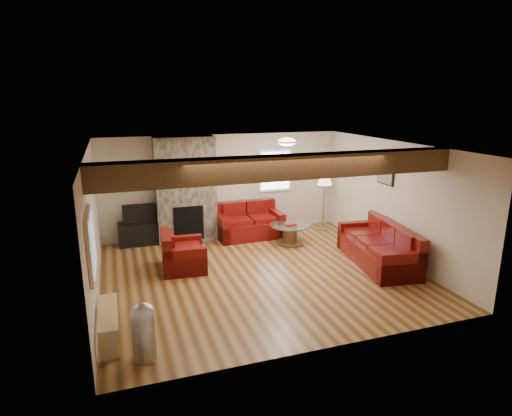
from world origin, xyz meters
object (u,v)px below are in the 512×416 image
(tv_cabinet, at_px, (142,233))
(armchair_red, at_px, (183,251))
(sofa_three, at_px, (378,244))
(coffee_table, at_px, (290,234))
(floor_lamp, at_px, (325,183))
(television, at_px, (140,213))
(loveseat, at_px, (249,220))

(tv_cabinet, bearing_deg, armchair_red, -69.38)
(sofa_three, height_order, armchair_red, sofa_three)
(coffee_table, distance_m, tv_cabinet, 3.49)
(floor_lamp, bearing_deg, armchair_red, -159.38)
(sofa_three, bearing_deg, coffee_table, -136.34)
(sofa_three, xyz_separation_m, coffee_table, (-1.23, 1.74, -0.19))
(sofa_three, height_order, coffee_table, sofa_three)
(sofa_three, relative_size, television, 2.68)
(sofa_three, xyz_separation_m, loveseat, (-1.99, 2.53, -0.00))
(tv_cabinet, bearing_deg, sofa_three, -31.89)
(tv_cabinet, relative_size, floor_lamp, 0.73)
(sofa_three, xyz_separation_m, television, (-4.55, 2.83, 0.34))
(loveseat, height_order, television, television)
(tv_cabinet, height_order, television, television)
(television, bearing_deg, armchair_red, -69.38)
(coffee_table, bearing_deg, armchair_red, -164.69)
(coffee_table, relative_size, floor_lamp, 0.66)
(sofa_three, distance_m, floor_lamp, 2.61)
(sofa_three, bearing_deg, tv_cabinet, -113.51)
(tv_cabinet, bearing_deg, loveseat, -6.68)
(loveseat, distance_m, floor_lamp, 2.18)
(tv_cabinet, xyz_separation_m, television, (0.00, 0.00, 0.50))
(television, distance_m, floor_lamp, 4.61)
(tv_cabinet, bearing_deg, coffee_table, -18.23)
(armchair_red, xyz_separation_m, tv_cabinet, (-0.68, 1.81, -0.12))
(armchair_red, xyz_separation_m, coffee_table, (2.64, 0.72, -0.15))
(armchair_red, bearing_deg, coffee_table, -70.07)
(television, bearing_deg, coffee_table, -18.23)
(sofa_three, height_order, television, television)
(tv_cabinet, bearing_deg, floor_lamp, -4.37)
(loveseat, bearing_deg, sofa_three, -52.63)
(loveseat, xyz_separation_m, television, (-2.56, 0.30, 0.35))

